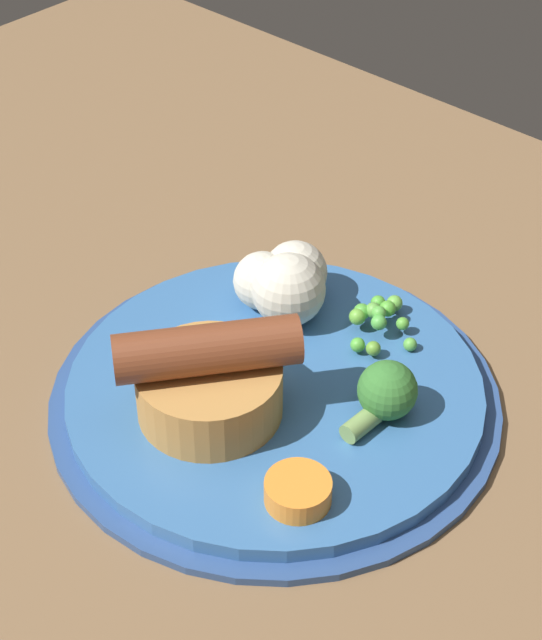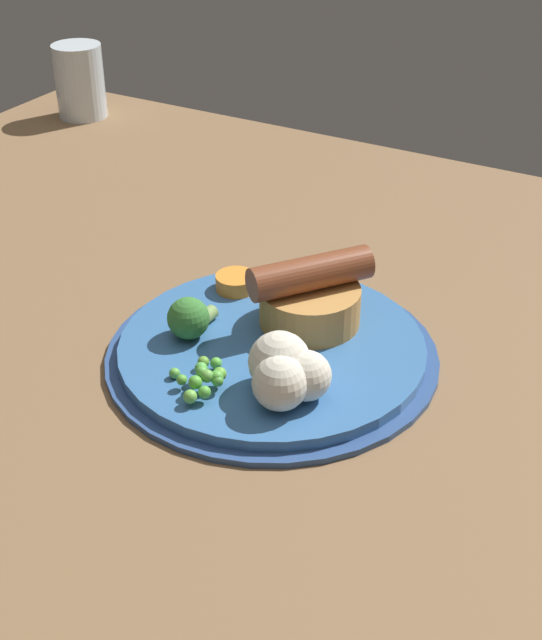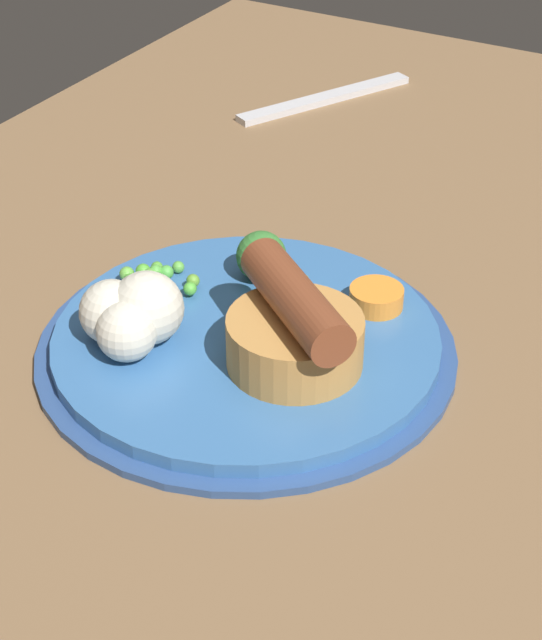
% 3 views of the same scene
% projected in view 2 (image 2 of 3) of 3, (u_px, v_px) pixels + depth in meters
% --- Properties ---
extents(dining_table, '(1.10, 0.80, 0.03)m').
position_uv_depth(dining_table, '(271.00, 336.00, 0.73)').
color(dining_table, brown).
rests_on(dining_table, ground).
extents(dinner_plate, '(0.25, 0.25, 0.01)m').
position_uv_depth(dinner_plate, '(272.00, 351.00, 0.68)').
color(dinner_plate, '#2D4C84').
rests_on(dinner_plate, dining_table).
extents(sausage_pudding, '(0.08, 0.09, 0.06)m').
position_uv_depth(sausage_pudding, '(310.00, 297.00, 0.68)').
color(sausage_pudding, '#BC8442').
rests_on(sausage_pudding, dinner_plate).
extents(pea_pile, '(0.04, 0.05, 0.02)m').
position_uv_depth(pea_pile, '(203.00, 377.00, 0.62)').
color(pea_pile, '#60AB45').
rests_on(pea_pile, dinner_plate).
extents(broccoli_floret_near, '(0.03, 0.05, 0.03)m').
position_uv_depth(broccoli_floret_near, '(190.00, 318.00, 0.67)').
color(broccoli_floret_near, '#387A33').
rests_on(broccoli_floret_near, dinner_plate).
extents(cauliflower_floret, '(0.06, 0.06, 0.04)m').
position_uv_depth(cauliflower_floret, '(286.00, 372.00, 0.61)').
color(cauliflower_floret, beige).
rests_on(cauliflower_floret, dinner_plate).
extents(carrot_slice_1, '(0.04, 0.04, 0.01)m').
position_uv_depth(carrot_slice_1, '(236.00, 282.00, 0.74)').
color(carrot_slice_1, orange).
rests_on(carrot_slice_1, dinner_plate).
extents(drinking_glass, '(0.06, 0.06, 0.09)m').
position_uv_depth(drinking_glass, '(80.00, 81.00, 1.11)').
color(drinking_glass, silver).
rests_on(drinking_glass, dining_table).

